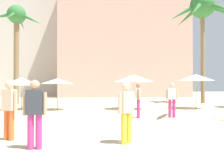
{
  "coord_description": "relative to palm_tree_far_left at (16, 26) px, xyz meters",
  "views": [
    {
      "loc": [
        -1.83,
        -5.19,
        1.58
      ],
      "look_at": [
        -0.72,
        4.86,
        1.68
      ],
      "focal_mm": 38.59,
      "sensor_mm": 36.0,
      "label": 1
    }
  ],
  "objects": [
    {
      "name": "person_mid_left",
      "position": [
        4.67,
        -15.24,
        -5.84
      ],
      "size": [
        0.6,
        0.25,
        1.74
      ],
      "rotation": [
        0.0,
        0.0,
        4.69
      ],
      "color": "#B7337F",
      "rests_on": "ground"
    },
    {
      "name": "palm_tree_left",
      "position": [
        16.76,
        -0.2,
        1.83
      ],
      "size": [
        6.89,
        6.32,
        10.26
      ],
      "color": "brown",
      "rests_on": "ground"
    },
    {
      "name": "ground",
      "position": [
        7.77,
        -16.27,
        -6.8
      ],
      "size": [
        120.0,
        120.0,
        0.0
      ],
      "primitive_type": "plane",
      "color": "#C6B28C"
    },
    {
      "name": "hotel_pink",
      "position": [
        11.68,
        16.16,
        2.45
      ],
      "size": [
        19.13,
        9.21,
        18.5
      ],
      "primitive_type": "cube",
      "color": "#DB9989",
      "rests_on": "ground"
    },
    {
      "name": "person_far_left",
      "position": [
        3.7,
        -14.1,
        -5.84
      ],
      "size": [
        0.57,
        0.39,
        1.75
      ],
      "rotation": [
        0.0,
        0.0,
        4.19
      ],
      "color": "orange",
      "rests_on": "ground"
    },
    {
      "name": "person_mid_center",
      "position": [
        10.28,
        -9.62,
        -5.86
      ],
      "size": [
        1.56,
        2.7,
        1.75
      ],
      "rotation": [
        0.0,
        0.0,
        1.25
      ],
      "color": "#B7337F",
      "rests_on": "ground"
    },
    {
      "name": "palm_tree_far_left",
      "position": [
        0.0,
        0.0,
        0.0
      ],
      "size": [
        4.63,
        4.53,
        8.58
      ],
      "color": "brown",
      "rests_on": "ground"
    },
    {
      "name": "cafe_umbrella_3",
      "position": [
        9.23,
        -5.26,
        -4.69
      ],
      "size": [
        2.76,
        2.76,
        2.36
      ],
      "color": "gray",
      "rests_on": "ground"
    },
    {
      "name": "cafe_umbrella_1",
      "position": [
        1.66,
        -4.8,
        -4.88
      ],
      "size": [
        2.3,
        2.3,
        2.19
      ],
      "color": "gray",
      "rests_on": "ground"
    },
    {
      "name": "person_near_right",
      "position": [
        8.55,
        -9.72,
        -5.84
      ],
      "size": [
        0.29,
        0.61,
        1.74
      ],
      "rotation": [
        0.0,
        0.0,
        6.09
      ],
      "color": "#B7337F",
      "rests_on": "ground"
    },
    {
      "name": "cafe_umbrella_4",
      "position": [
        4.07,
        -5.22,
        -4.88
      ],
      "size": [
        2.16,
        2.16,
        2.1
      ],
      "color": "gray",
      "rests_on": "ground"
    },
    {
      "name": "hotel_tower_gray",
      "position": [
        -1.08,
        23.39,
        9.88
      ],
      "size": [
        16.44,
        8.6,
        33.36
      ],
      "primitive_type": "cube",
      "color": "#BCB7AD",
      "rests_on": "ground"
    },
    {
      "name": "cafe_umbrella_5",
      "position": [
        13.68,
        -5.26,
        -4.61
      ],
      "size": [
        2.52,
        2.52,
        2.43
      ],
      "color": "gray",
      "rests_on": "ground"
    },
    {
      "name": "person_near_left",
      "position": [
        7.06,
        -14.91,
        -5.87
      ],
      "size": [
        0.54,
        0.44,
        1.7
      ],
      "rotation": [
        0.0,
        0.0,
        5.35
      ],
      "color": "gold",
      "rests_on": "ground"
    }
  ]
}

